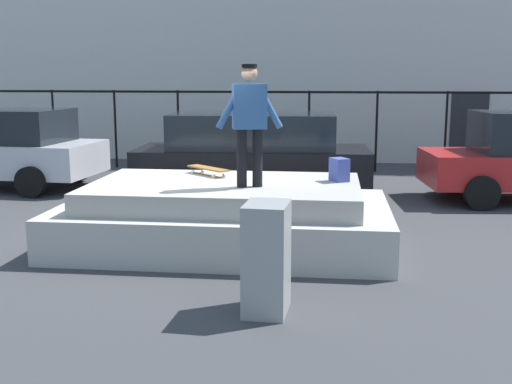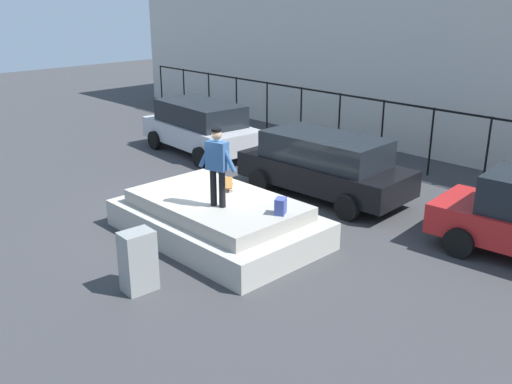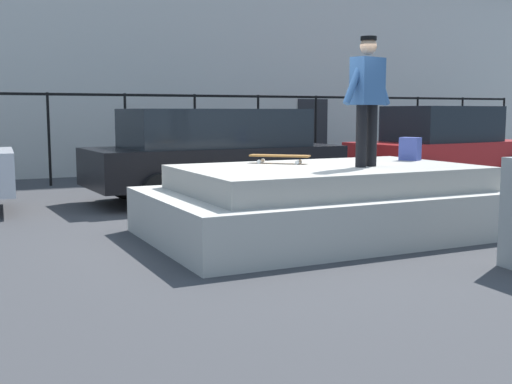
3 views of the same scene
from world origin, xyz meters
The scene contains 9 objects.
ground_plane centered at (0.00, 0.00, 0.00)m, with size 60.00×60.00×0.00m, color #38383A.
concrete_ledge centered at (0.78, -0.47, 0.42)m, with size 4.71×2.87×0.92m.
skateboarder centered at (1.18, -0.77, 1.89)m, with size 0.92×0.36×1.68m.
skateboard centered at (0.40, 0.19, 1.02)m, with size 0.76×0.71×0.12m.
backpack centered at (2.42, -0.15, 1.09)m, with size 0.28×0.20×0.34m, color #3F4C99.
car_black_hatchback_mid centered at (0.72, 3.32, 0.90)m, with size 4.76×2.30×1.69m.
car_red_sedan_far centered at (6.32, 3.48, 0.88)m, with size 4.47×2.32×1.76m.
fence_row centered at (0.00, 7.01, 1.36)m, with size 24.06×0.06×2.06m.
warehouse_building centered at (0.00, 13.01, 3.01)m, with size 30.79×9.12×6.01m.
Camera 3 is at (-3.81, -7.68, 1.65)m, focal length 44.86 mm.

